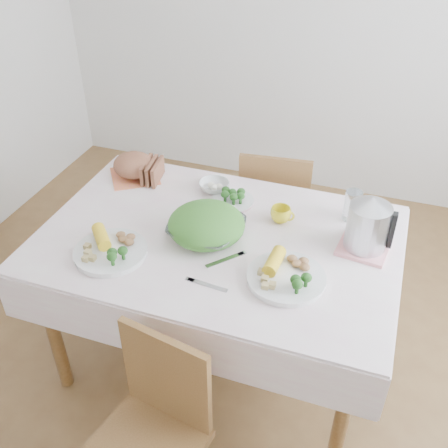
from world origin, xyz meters
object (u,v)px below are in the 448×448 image
(chair_near, at_px, (141,440))
(yellow_mug, at_px, (281,214))
(salad_bowl, at_px, (207,230))
(electric_kettle, at_px, (368,225))
(dining_table, at_px, (219,303))
(chair_far, at_px, (277,204))
(dinner_plate_left, at_px, (111,252))
(dinner_plate_right, at_px, (286,278))

(chair_near, relative_size, yellow_mug, 9.04)
(salad_bowl, bearing_deg, electric_kettle, 12.36)
(dining_table, distance_m, salad_bowl, 0.43)
(chair_near, bearing_deg, salad_bowl, 103.82)
(dining_table, distance_m, chair_far, 0.76)
(dinner_plate_left, distance_m, yellow_mug, 0.74)
(chair_near, distance_m, dinner_plate_right, 0.77)
(chair_far, height_order, dinner_plate_left, chair_far)
(dinner_plate_right, xyz_separation_m, electric_kettle, (0.25, 0.29, 0.11))
(salad_bowl, distance_m, yellow_mug, 0.34)
(salad_bowl, relative_size, dinner_plate_left, 1.02)
(yellow_mug, bearing_deg, chair_near, -102.31)
(dinner_plate_left, bearing_deg, dining_table, 34.51)
(dinner_plate_left, bearing_deg, chair_near, -55.20)
(electric_kettle, bearing_deg, dinner_plate_left, -147.50)
(chair_far, bearing_deg, yellow_mug, 98.09)
(dining_table, height_order, dinner_plate_left, dinner_plate_left)
(electric_kettle, bearing_deg, salad_bowl, -156.54)
(dinner_plate_left, distance_m, electric_kettle, 1.04)
(salad_bowl, xyz_separation_m, dinner_plate_right, (0.38, -0.16, -0.03))
(dinner_plate_right, bearing_deg, chair_near, -118.21)
(yellow_mug, relative_size, electric_kettle, 0.38)
(yellow_mug, bearing_deg, dinner_plate_left, -142.55)
(yellow_mug, xyz_separation_m, electric_kettle, (0.37, -0.08, 0.09))
(chair_far, xyz_separation_m, salad_bowl, (-0.12, -0.77, 0.33))
(salad_bowl, height_order, dinner_plate_right, salad_bowl)
(dining_table, height_order, electric_kettle, electric_kettle)
(chair_near, distance_m, yellow_mug, 1.06)
(chair_far, height_order, yellow_mug, chair_far)
(salad_bowl, xyz_separation_m, electric_kettle, (0.63, 0.14, 0.08))
(dining_table, distance_m, yellow_mug, 0.52)
(salad_bowl, bearing_deg, dinner_plate_left, -143.85)
(chair_near, height_order, chair_far, chair_far)
(salad_bowl, relative_size, dinner_plate_right, 1.00)
(chair_far, distance_m, dinner_plate_right, 1.01)
(chair_far, relative_size, electric_kettle, 3.63)
(dining_table, height_order, chair_near, chair_near)
(yellow_mug, bearing_deg, salad_bowl, -141.03)
(chair_near, bearing_deg, electric_kettle, 67.51)
(dinner_plate_left, relative_size, electric_kettle, 1.27)
(salad_bowl, height_order, electric_kettle, electric_kettle)
(salad_bowl, relative_size, electric_kettle, 1.29)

